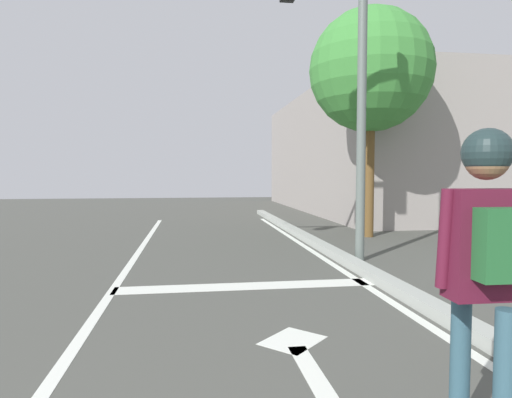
{
  "coord_description": "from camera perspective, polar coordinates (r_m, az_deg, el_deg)",
  "views": [
    {
      "loc": [
        0.36,
        0.95,
        1.55
      ],
      "look_at": [
        1.23,
        6.97,
        1.21
      ],
      "focal_mm": 31.22,
      "sensor_mm": 36.0,
      "label": 1
    }
  ],
  "objects": [
    {
      "name": "lane_line_center",
      "position": [
        5.39,
        -19.7,
        -13.64
      ],
      "size": [
        0.12,
        20.0,
        0.01
      ],
      "primitive_type": "cube",
      "color": "silver",
      "rests_on": "ground"
    },
    {
      "name": "traffic_signal_mast",
      "position": [
        8.03,
        2.16,
        21.31
      ],
      "size": [
        5.37,
        0.34,
        5.43
      ],
      "color": "#5A655F",
      "rests_on": "ground"
    },
    {
      "name": "lane_arrow_head",
      "position": [
        4.35,
        4.73,
        -17.59
      ],
      "size": [
        0.71,
        0.71,
        0.01
      ],
      "primitive_type": "cube",
      "rotation": [
        0.0,
        0.0,
        0.79
      ],
      "color": "silver",
      "rests_on": "ground"
    },
    {
      "name": "lane_arrow_stem",
      "position": [
        3.6,
        8.01,
        -22.27
      ],
      "size": [
        0.16,
        1.4,
        0.01
      ],
      "primitive_type": "cube",
      "color": "silver",
      "rests_on": "ground"
    },
    {
      "name": "building_block",
      "position": [
        21.52,
        24.1,
        5.28
      ],
      "size": [
        13.9,
        13.68,
        4.83
      ],
      "primitive_type": "cube",
      "color": "gray",
      "rests_on": "ground"
    },
    {
      "name": "curb_strip",
      "position": [
        5.89,
        19.03,
        -11.5
      ],
      "size": [
        0.24,
        24.0,
        0.14
      ],
      "primitive_type": "cube",
      "color": "#9FA49C",
      "rests_on": "ground"
    },
    {
      "name": "roadside_tree",
      "position": [
        11.51,
        14.48,
        15.6
      ],
      "size": [
        2.96,
        2.96,
        5.53
      ],
      "color": "brown",
      "rests_on": "ground"
    },
    {
      "name": "lane_line_curbside",
      "position": [
        5.8,
        16.77,
        -12.38
      ],
      "size": [
        0.12,
        20.0,
        0.01
      ],
      "primitive_type": "cube",
      "color": "silver",
      "rests_on": "ground"
    },
    {
      "name": "stop_bar",
      "position": [
        6.25,
        -1.21,
        -11.09
      ],
      "size": [
        3.58,
        0.4,
        0.01
      ],
      "primitive_type": "cube",
      "color": "silver",
      "rests_on": "ground"
    },
    {
      "name": "skater",
      "position": [
        2.6,
        27.42,
        -5.6
      ],
      "size": [
        0.47,
        0.63,
        1.7
      ],
      "color": "#305361",
      "rests_on": "skateboard"
    }
  ]
}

